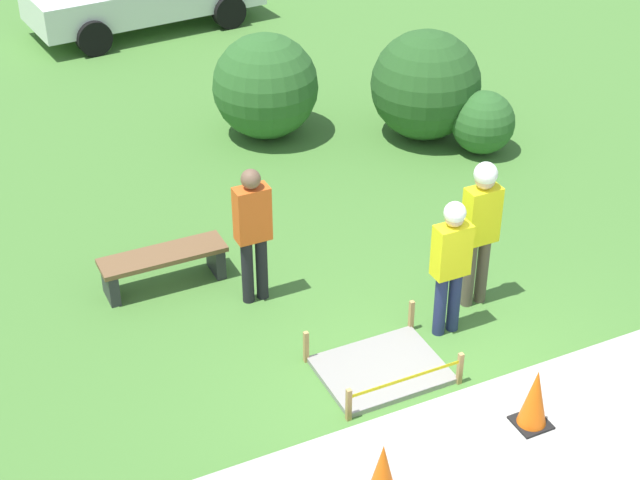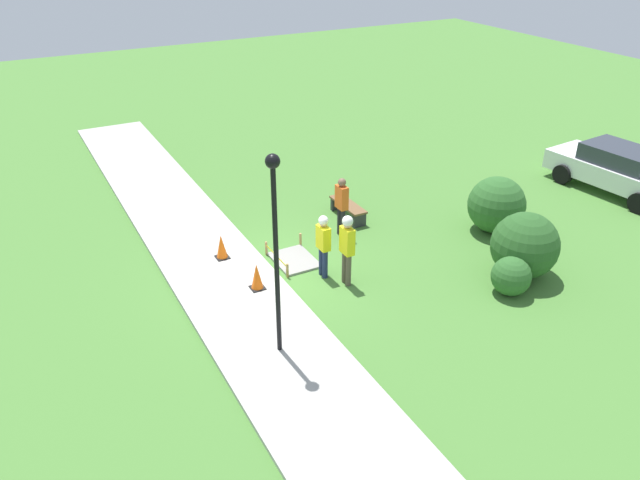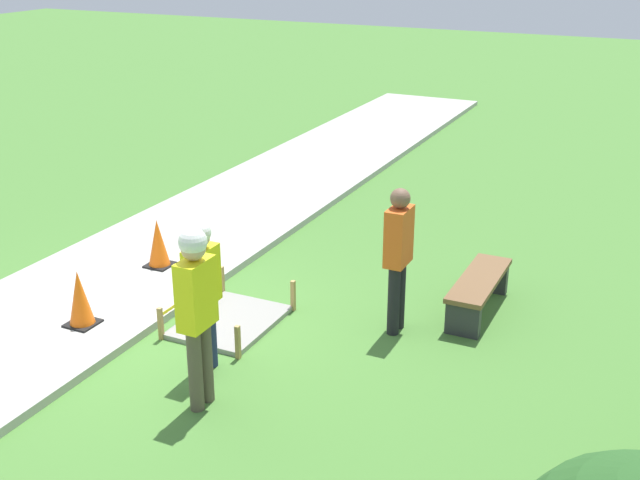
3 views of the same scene
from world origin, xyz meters
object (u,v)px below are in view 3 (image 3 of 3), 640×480
Objects in this scene: traffic_cone_near_patch at (158,243)px; traffic_cone_far_patch at (80,298)px; worker_supervisor at (197,302)px; bystander_in_orange_shirt at (398,252)px; park_bench at (479,288)px; worker_assistant at (202,285)px.

traffic_cone_near_patch is 1.82m from traffic_cone_far_patch.
bystander_in_orange_shirt is at bearing 153.07° from worker_supervisor.
worker_supervisor reaches higher than bystander_in_orange_shirt.
bystander_in_orange_shirt is (0.88, -0.74, 0.67)m from park_bench.
traffic_cone_far_patch is at bearing -63.67° from bystander_in_orange_shirt.
park_bench is at bearing 140.11° from bystander_in_orange_shirt.
traffic_cone_near_patch is at bearing -172.71° from traffic_cone_far_patch.
traffic_cone_far_patch is (1.80, 0.23, 0.00)m from traffic_cone_near_patch.
worker_assistant is at bearing 86.93° from traffic_cone_far_patch.
park_bench is 1.33m from bystander_in_orange_shirt.
traffic_cone_far_patch is 0.44× the size of park_bench.
traffic_cone_far_patch is 0.39× the size of bystander_in_orange_shirt.
park_bench is at bearing 139.20° from worker_assistant.
traffic_cone_near_patch is 0.38× the size of bystander_in_orange_shirt.
traffic_cone_far_patch is 3.67m from bystander_in_orange_shirt.
worker_assistant reaches higher than park_bench.
worker_assistant is at bearing 46.31° from traffic_cone_near_patch.
worker_supervisor reaches higher than park_bench.
bystander_in_orange_shirt reaches higher than traffic_cone_near_patch.
traffic_cone_far_patch is 0.40× the size of worker_assistant.
traffic_cone_near_patch is 4.27m from park_bench.
worker_assistant is (1.90, 1.99, 0.56)m from traffic_cone_near_patch.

